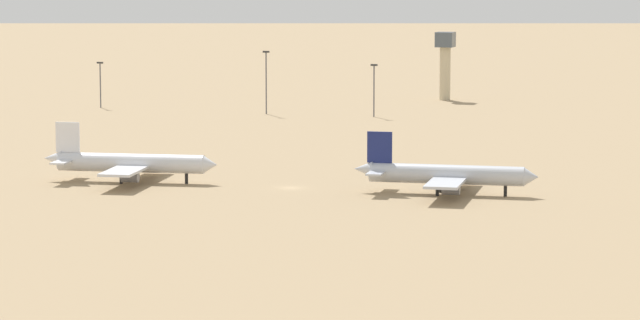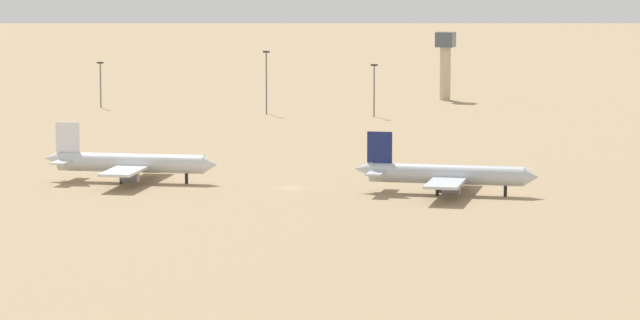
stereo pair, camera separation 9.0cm
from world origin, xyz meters
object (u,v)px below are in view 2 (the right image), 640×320
at_px(control_tower, 445,59).
at_px(light_pole_mid, 100,81).
at_px(light_pole_west, 374,86).
at_px(light_pole_east, 266,78).
at_px(parked_jet_white_2, 129,163).
at_px(parked_jet_navy_3, 445,174).

relative_size(control_tower, light_pole_mid, 1.56).
distance_m(control_tower, light_pole_mid, 101.54).
height_order(light_pole_west, light_pole_east, light_pole_east).
bearing_deg(parked_jet_white_2, light_pole_west, 77.49).
height_order(parked_jet_navy_3, light_pole_west, light_pole_west).
bearing_deg(light_pole_east, control_tower, 57.51).
distance_m(parked_jet_navy_3, light_pole_east, 149.29).
bearing_deg(control_tower, parked_jet_white_2, -94.90).
distance_m(light_pole_mid, light_pole_east, 50.66).
distance_m(light_pole_west, light_pole_east, 29.73).
xyz_separation_m(parked_jet_white_2, control_tower, (15.90, 185.68, 8.45)).
height_order(parked_jet_white_2, light_pole_mid, light_pole_mid).
distance_m(parked_jet_navy_3, light_pole_mid, 183.29).
height_order(control_tower, light_pole_east, control_tower).
relative_size(light_pole_west, light_pole_mid, 1.09).
relative_size(light_pole_west, light_pole_east, 0.82).
xyz_separation_m(light_pole_west, light_pole_mid, (-80.16, 0.91, -0.59)).
bearing_deg(parked_jet_navy_3, light_pole_mid, 129.93).
bearing_deg(parked_jet_white_2, parked_jet_navy_3, -4.88).
relative_size(parked_jet_white_2, light_pole_west, 2.42).
bearing_deg(light_pole_mid, control_tower, 31.73).
height_order(light_pole_mid, light_pole_east, light_pole_east).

